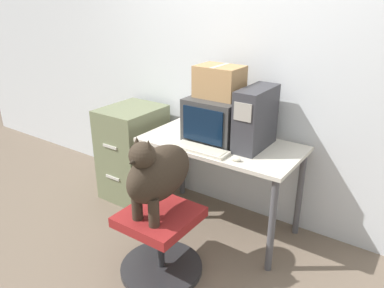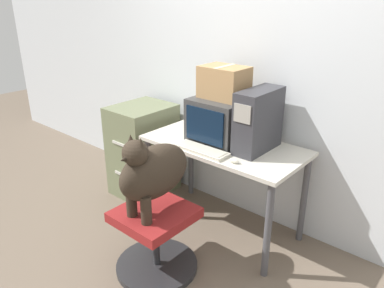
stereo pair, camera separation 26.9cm
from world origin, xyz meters
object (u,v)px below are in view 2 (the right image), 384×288
object	(u,v)px
office_chair	(156,239)
dog	(152,171)
pc_tower	(258,120)
keyboard	(201,150)
cardboard_box	(224,82)
crt_monitor	(223,119)
filing_cabinet	(143,150)

from	to	relation	value
office_chair	dog	distance (m)	0.54
pc_tower	office_chair	world-z (taller)	pc_tower
pc_tower	keyboard	bearing A→B (deg)	-134.08
dog	cardboard_box	world-z (taller)	cardboard_box
crt_monitor	dog	bearing A→B (deg)	-88.13
crt_monitor	dog	xyz separation A→B (m)	(0.03, -0.80, -0.16)
crt_monitor	cardboard_box	bearing A→B (deg)	90.00
dog	cardboard_box	distance (m)	0.92
office_chair	dog	size ratio (longest dim) A/B	1.01
crt_monitor	filing_cabinet	bearing A→B (deg)	-176.36
office_chair	dog	bearing A→B (deg)	-90.00
filing_cabinet	cardboard_box	size ratio (longest dim) A/B	2.54
keyboard	dog	world-z (taller)	dog
crt_monitor	pc_tower	world-z (taller)	pc_tower
keyboard	office_chair	world-z (taller)	keyboard
office_chair	filing_cabinet	size ratio (longest dim) A/B	0.67
keyboard	filing_cabinet	xyz separation A→B (m)	(-0.94, 0.25, -0.34)
crt_monitor	filing_cabinet	size ratio (longest dim) A/B	0.53
dog	cardboard_box	xyz separation A→B (m)	(-0.03, 0.80, 0.45)
dog	filing_cabinet	bearing A→B (deg)	141.57
crt_monitor	dog	distance (m)	0.81
cardboard_box	filing_cabinet	bearing A→B (deg)	-176.12
dog	crt_monitor	bearing A→B (deg)	91.87
office_chair	filing_cabinet	world-z (taller)	filing_cabinet
office_chair	filing_cabinet	xyz separation A→B (m)	(-0.93, 0.74, 0.19)
crt_monitor	cardboard_box	xyz separation A→B (m)	(-0.00, 0.00, 0.29)
keyboard	dog	xyz separation A→B (m)	(-0.01, -0.49, 0.00)
dog	filing_cabinet	size ratio (longest dim) A/B	0.66
crt_monitor	pc_tower	bearing A→B (deg)	-1.43
pc_tower	filing_cabinet	bearing A→B (deg)	-177.71
keyboard	filing_cabinet	world-z (taller)	filing_cabinet
keyboard	office_chair	distance (m)	0.72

